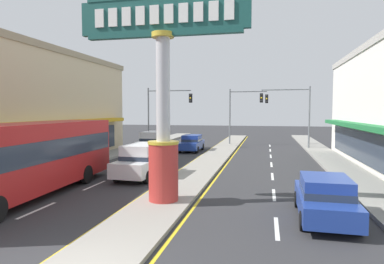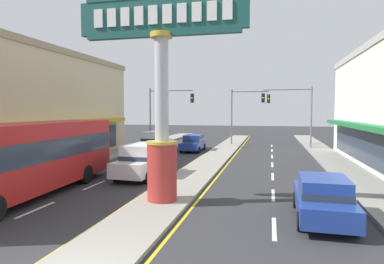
% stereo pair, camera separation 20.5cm
% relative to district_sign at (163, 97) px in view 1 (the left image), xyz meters
% --- Properties ---
extents(median_strip, '(2.29, 52.00, 0.14)m').
position_rel_district_sign_xyz_m(median_strip, '(-0.00, 11.25, -4.27)').
color(median_strip, gray).
rests_on(median_strip, ground).
extents(sidewalk_left, '(2.29, 60.00, 0.18)m').
position_rel_district_sign_xyz_m(sidewalk_left, '(-8.89, 9.25, -4.25)').
color(sidewalk_left, gray).
rests_on(sidewalk_left, ground).
extents(sidewalk_right, '(2.29, 60.00, 0.18)m').
position_rel_district_sign_xyz_m(sidewalk_right, '(8.89, 9.25, -4.25)').
color(sidewalk_right, gray).
rests_on(sidewalk_right, ground).
extents(lane_markings, '(9.03, 52.00, 0.01)m').
position_rel_district_sign_xyz_m(lane_markings, '(0.00, 9.90, -4.33)').
color(lane_markings, silver).
rests_on(lane_markings, ground).
extents(district_sign, '(6.94, 1.26, 8.26)m').
position_rel_district_sign_xyz_m(district_sign, '(0.00, 0.00, 0.00)').
color(district_sign, '#B7332D').
rests_on(district_sign, median_strip).
extents(traffic_light_left_side, '(4.86, 0.46, 6.20)m').
position_rel_district_sign_xyz_m(traffic_light_left_side, '(-6.38, 20.59, -0.09)').
color(traffic_light_left_side, slate).
rests_on(traffic_light_left_side, ground).
extents(traffic_light_right_side, '(4.86, 0.46, 6.20)m').
position_rel_district_sign_xyz_m(traffic_light_right_side, '(6.38, 21.57, -0.09)').
color(traffic_light_right_side, slate).
rests_on(traffic_light_right_side, ground).
extents(traffic_light_median_far, '(4.20, 0.46, 6.20)m').
position_rel_district_sign_xyz_m(traffic_light_median_far, '(1.58, 24.11, -0.14)').
color(traffic_light_median_far, slate).
rests_on(traffic_light_median_far, ground).
extents(bus_near_right_lane, '(3.05, 11.31, 3.26)m').
position_rel_district_sign_xyz_m(bus_near_right_lane, '(-6.10, -0.23, -2.47)').
color(bus_near_right_lane, '#B21E1E').
rests_on(bus_near_right_lane, ground).
extents(suv_far_right_lane, '(2.12, 4.68, 1.90)m').
position_rel_district_sign_xyz_m(suv_far_right_lane, '(-2.79, 4.96, -3.35)').
color(suv_far_right_lane, white).
rests_on(suv_far_right_lane, ground).
extents(sedan_near_left_lane, '(1.88, 4.32, 1.53)m').
position_rel_district_sign_xyz_m(sedan_near_left_lane, '(-2.80, 17.72, -3.55)').
color(sedan_near_left_lane, navy).
rests_on(sedan_near_left_lane, ground).
extents(sedan_mid_left_lane, '(1.91, 4.34, 1.53)m').
position_rel_district_sign_xyz_m(sedan_mid_left_lane, '(6.10, -0.73, -3.55)').
color(sedan_mid_left_lane, navy).
rests_on(sedan_mid_left_lane, ground).
extents(suv_far_left_oncoming, '(1.99, 4.61, 1.90)m').
position_rel_district_sign_xyz_m(suv_far_left_oncoming, '(-6.10, 16.26, -3.35)').
color(suv_far_left_oncoming, silver).
rests_on(suv_far_left_oncoming, ground).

